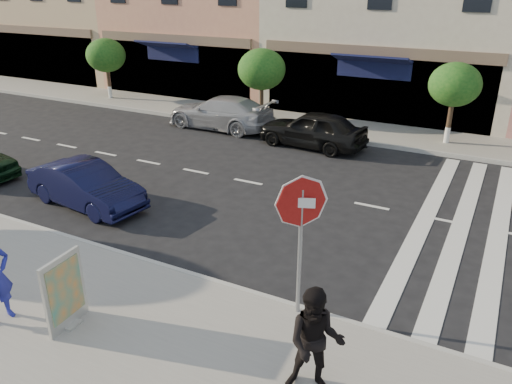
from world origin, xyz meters
name	(u,v)px	position (x,y,z in m)	size (l,w,h in m)	color
ground	(242,253)	(0.00, 0.00, 0.00)	(120.00, 120.00, 0.00)	black
sidewalk_near	(137,345)	(0.00, -3.75, 0.07)	(60.00, 4.50, 0.15)	gray
sidewalk_far	(371,133)	(0.00, 11.00, 0.07)	(60.00, 3.00, 0.15)	gray
street_tree_wa	(106,56)	(-14.00, 10.80, 2.33)	(2.00, 2.00, 3.05)	#473323
street_tree_wb	(262,70)	(-5.00, 10.80, 2.31)	(2.10, 2.10, 3.06)	#473323
street_tree_c	(455,85)	(3.00, 10.80, 2.36)	(1.90, 1.90, 3.04)	#473323
stop_sign	(301,217)	(2.13, -1.67, 2.14)	(0.92, 0.39, 2.76)	gray
walker	(315,342)	(3.11, -3.34, 1.04)	(0.86, 0.67, 1.77)	black
poster_board	(65,293)	(-1.37, -3.96, 0.83)	(0.35, 0.92, 1.41)	beige
car_near_mid	(86,185)	(-5.18, 0.30, 0.62)	(1.31, 3.75, 1.23)	black
car_far_left	(220,112)	(-6.02, 8.93, 0.69)	(1.94, 4.77, 1.38)	#A2A2A7
car_far_mid	(313,129)	(-1.55, 8.32, 0.70)	(1.66, 4.12, 1.40)	black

